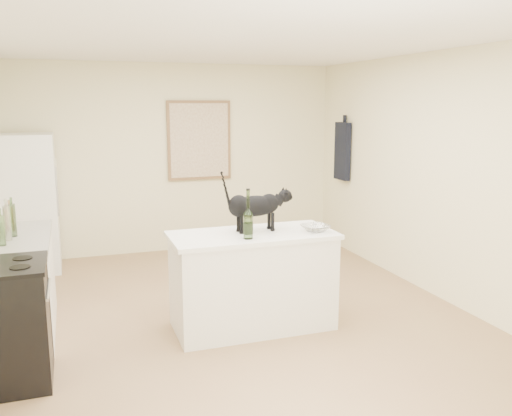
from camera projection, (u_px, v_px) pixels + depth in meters
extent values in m
plane|color=#977650|center=(236.00, 320.00, 5.24)|extent=(5.50, 5.50, 0.00)
plane|color=white|center=(234.00, 40.00, 4.75)|extent=(5.50, 5.50, 0.00)
plane|color=beige|center=(178.00, 159.00, 7.55)|extent=(4.50, 0.00, 4.50)
plane|color=beige|center=(412.00, 274.00, 2.44)|extent=(4.50, 0.00, 4.50)
plane|color=beige|center=(439.00, 176.00, 5.71)|extent=(0.00, 5.50, 5.50)
cube|color=white|center=(253.00, 282.00, 5.00)|extent=(1.44, 0.67, 0.86)
cube|color=white|center=(253.00, 235.00, 4.92)|extent=(1.50, 0.70, 0.04)
cube|color=white|center=(17.00, 290.00, 4.81)|extent=(0.60, 1.40, 0.86)
cube|color=gray|center=(12.00, 241.00, 4.73)|extent=(0.62, 1.44, 0.04)
cube|color=black|center=(6.00, 326.00, 3.97)|extent=(0.60, 0.60, 0.90)
cube|color=white|center=(28.00, 204.00, 6.64)|extent=(0.68, 0.68, 1.70)
cube|color=brown|center=(199.00, 140.00, 7.57)|extent=(0.90, 0.03, 1.10)
cube|color=beige|center=(200.00, 140.00, 7.55)|extent=(0.82, 0.00, 1.02)
cube|color=black|center=(342.00, 151.00, 7.58)|extent=(0.08, 0.34, 0.80)
cylinder|color=#315823|center=(248.00, 217.00, 4.67)|extent=(0.10, 0.10, 0.39)
imported|color=white|center=(315.00, 228.00, 4.97)|extent=(0.29, 0.29, 0.06)
cube|color=silver|center=(55.00, 167.00, 6.66)|extent=(0.03, 0.15, 0.19)
cylinder|color=#1D4517|center=(13.00, 220.00, 4.77)|extent=(0.06, 0.06, 0.29)
cylinder|color=#A0ADA0|center=(7.00, 223.00, 4.62)|extent=(0.06, 0.06, 0.30)
cylinder|color=#2E5D20|center=(1.00, 231.00, 4.46)|extent=(0.06, 0.06, 0.25)
cylinder|color=brown|center=(10.00, 219.00, 4.95)|extent=(0.06, 0.06, 0.23)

